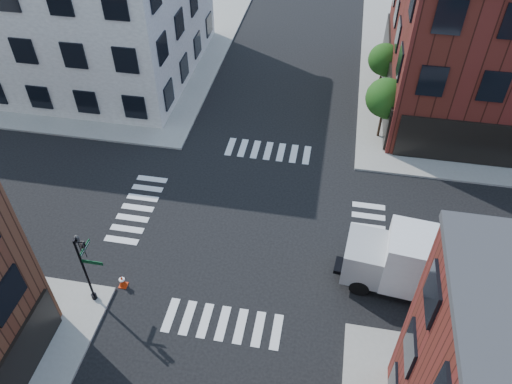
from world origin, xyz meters
name	(u,v)px	position (x,y,z in m)	size (l,w,h in m)	color
ground	(249,223)	(0.00, 0.00, 0.00)	(120.00, 120.00, 0.00)	black
sidewalk_nw	(75,36)	(-21.00, 21.00, 0.07)	(30.00, 30.00, 0.15)	gray
building_nw	(54,2)	(-19.00, 16.00, 5.50)	(22.00, 16.00, 11.00)	#B9B4A9
tree_near	(386,100)	(7.56, 9.98, 3.16)	(2.69, 2.69, 4.49)	black
tree_far	(385,61)	(7.56, 15.98, 2.87)	(2.43, 2.43, 4.07)	black
signal_pole	(85,263)	(-6.72, -6.68, 2.86)	(1.29, 1.24, 4.60)	black
box_truck	(431,267)	(9.85, -3.18, 1.97)	(8.54, 3.33, 3.78)	silver
traffic_cone	(122,281)	(-5.70, -5.70, 0.38)	(0.45, 0.45, 0.79)	red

